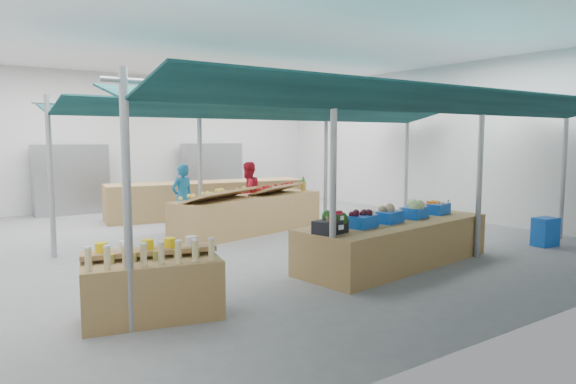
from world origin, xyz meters
The scene contains 23 objects.
floor centered at (0.00, 0.00, 0.00)m, with size 13.00×13.00×0.00m, color slate.
hall centered at (0.00, 1.44, 2.65)m, with size 13.00×13.00×13.00m.
pole_grid centered at (0.75, -1.75, 1.81)m, with size 10.00×4.60×3.00m.
awnings centered at (0.75, -1.75, 2.78)m, with size 9.50×7.08×0.30m.
back_shelving_left centered at (-2.50, 6.00, 1.00)m, with size 2.00×0.50×2.00m, color #B23F33.
back_shelving_right centered at (2.00, 6.00, 1.00)m, with size 2.00×0.50×2.00m, color #B23F33.
bottle_shelf centered at (-3.64, -3.71, 0.41)m, with size 1.77×1.34×1.01m.
veg_counter centered at (0.86, -3.50, 0.38)m, with size 3.92×1.31×0.76m, color olive.
fruit_counter centered at (0.26, 0.53, 0.43)m, with size 4.01×0.95×0.86m, color olive.
far_counter centered at (0.53, 3.34, 0.50)m, with size 5.50×1.10×0.99m, color olive.
crate_stack centered at (4.50, -4.21, 0.29)m, with size 0.49×0.34×0.59m, color blue.
vendor_left centered at (-0.94, 1.63, 0.80)m, with size 0.58×0.38×1.60m, color #166493.
vendor_right centered at (0.86, 1.63, 0.80)m, with size 0.78×0.61×1.60m, color #B21627.
crate_broccoli centered at (-0.82, -3.72, 0.92)m, with size 0.57×0.47×0.35m.
crate_beets centered at (-0.06, -3.62, 0.90)m, with size 0.57×0.47×0.29m.
crate_celeriac centered at (0.64, -3.53, 0.91)m, with size 0.57×0.47×0.31m.
crate_cabbage centered at (1.40, -3.43, 0.92)m, with size 0.57×0.47×0.35m.
crate_carrots centered at (2.15, -3.33, 0.87)m, with size 0.57×0.47×0.29m.
sparrow centered at (-0.97, -3.88, 1.01)m, with size 0.12×0.09×0.11m.
pole_ribbon centered at (-0.78, -3.87, 1.08)m, with size 0.12×0.12×0.28m.
apple_heap_yellow centered at (-0.65, 0.23, 1.02)m, with size 2.01×1.46×0.27m.
apple_heap_red centered at (1.07, 0.62, 1.02)m, with size 1.66×1.29×0.27m.
pineapple centered at (2.04, 0.85, 1.04)m, with size 0.14×0.14×0.39m.
Camera 1 is at (-5.77, -9.72, 2.23)m, focal length 32.00 mm.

